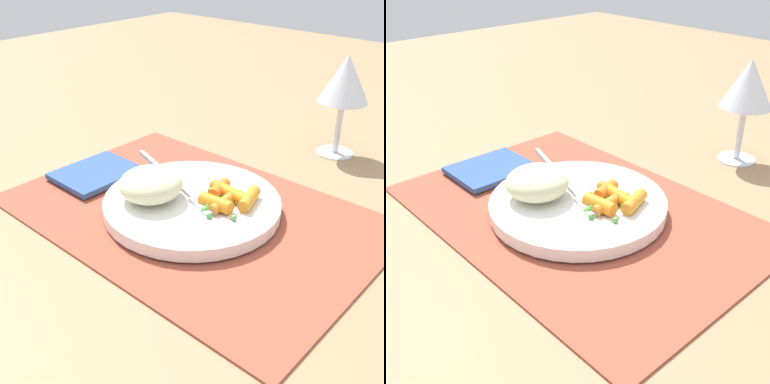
{
  "view_description": "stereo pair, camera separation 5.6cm",
  "coord_description": "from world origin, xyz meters",
  "views": [
    {
      "loc": [
        0.37,
        -0.41,
        0.33
      ],
      "look_at": [
        0.0,
        0.0,
        0.03
      ],
      "focal_mm": 45.57,
      "sensor_mm": 36.0,
      "label": 1
    },
    {
      "loc": [
        0.41,
        -0.37,
        0.33
      ],
      "look_at": [
        0.0,
        0.0,
        0.03
      ],
      "focal_mm": 45.57,
      "sensor_mm": 36.0,
      "label": 2
    }
  ],
  "objects": [
    {
      "name": "pea_scatter",
      "position": [
        0.04,
        0.01,
        0.03
      ],
      "size": [
        0.07,
        0.08,
        0.01
      ],
      "color": "#59A545",
      "rests_on": "plate"
    },
    {
      "name": "wine_glass",
      "position": [
        0.05,
        0.3,
        0.12
      ],
      "size": [
        0.08,
        0.08,
        0.16
      ],
      "color": "silver",
      "rests_on": "ground_plane"
    },
    {
      "name": "plate",
      "position": [
        0.0,
        0.0,
        0.01
      ],
      "size": [
        0.23,
        0.23,
        0.02
      ],
      "primitive_type": "cylinder",
      "color": "white",
      "rests_on": "placemat"
    },
    {
      "name": "napkin",
      "position": [
        -0.17,
        -0.02,
        0.01
      ],
      "size": [
        0.1,
        0.12,
        0.01
      ],
      "primitive_type": "cube",
      "rotation": [
        0.0,
        0.0,
        -0.01
      ],
      "color": "#33518C",
      "rests_on": "placemat"
    },
    {
      "name": "ground_plane",
      "position": [
        0.0,
        0.0,
        0.0
      ],
      "size": [
        2.4,
        2.4,
        0.0
      ],
      "primitive_type": "plane",
      "color": "#997551"
    },
    {
      "name": "carrot_portion",
      "position": [
        0.04,
        0.03,
        0.03
      ],
      "size": [
        0.07,
        0.08,
        0.02
      ],
      "color": "orange",
      "rests_on": "plate"
    },
    {
      "name": "fork",
      "position": [
        -0.03,
        0.01,
        0.03
      ],
      "size": [
        0.2,
        0.08,
        0.01
      ],
      "color": "silver",
      "rests_on": "plate"
    },
    {
      "name": "placemat",
      "position": [
        0.0,
        0.0,
        0.0
      ],
      "size": [
        0.47,
        0.33,
        0.01
      ],
      "primitive_type": "cube",
      "color": "#9E4733",
      "rests_on": "ground_plane"
    },
    {
      "name": "rice_mound",
      "position": [
        -0.04,
        -0.03,
        0.04
      ],
      "size": [
        0.08,
        0.08,
        0.04
      ],
      "primitive_type": "ellipsoid",
      "color": "beige",
      "rests_on": "plate"
    }
  ]
}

